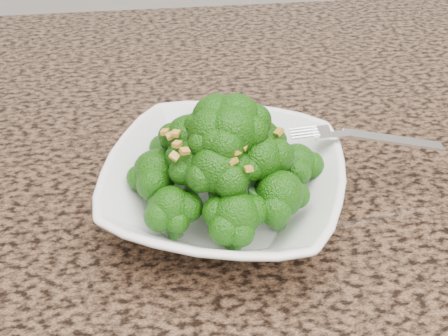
{
  "coord_description": "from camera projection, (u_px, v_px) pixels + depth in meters",
  "views": [
    {
      "loc": [
        -0.18,
        -0.06,
        1.27
      ],
      "look_at": [
        -0.13,
        0.33,
        0.95
      ],
      "focal_mm": 45.0,
      "sensor_mm": 36.0,
      "label": 1
    }
  ],
  "objects": [
    {
      "name": "fork",
      "position": [
        343.0,
        135.0,
        0.53
      ],
      "size": [
        0.17,
        0.03,
        0.01
      ],
      "primitive_type": null,
      "rotation": [
        0.0,
        0.0,
        -0.05
      ],
      "color": "silver",
      "rests_on": "bowl"
    },
    {
      "name": "granite_counter",
      "position": [
        365.0,
        233.0,
        0.53
      ],
      "size": [
        1.64,
        1.04,
        0.03
      ],
      "primitive_type": "cube",
      "color": "brown",
      "rests_on": "cabinet"
    },
    {
      "name": "broccoli_pile",
      "position": [
        224.0,
        130.0,
        0.48
      ],
      "size": [
        0.19,
        0.19,
        0.08
      ],
      "primitive_type": null,
      "color": "#195709",
      "rests_on": "bowl"
    },
    {
      "name": "garlic_topping",
      "position": [
        224.0,
        89.0,
        0.46
      ],
      "size": [
        0.12,
        0.12,
        0.01
      ],
      "primitive_type": null,
      "color": "gold",
      "rests_on": "broccoli_pile"
    },
    {
      "name": "bowl",
      "position": [
        224.0,
        187.0,
        0.52
      ],
      "size": [
        0.27,
        0.27,
        0.05
      ],
      "primitive_type": "imported",
      "rotation": [
        0.0,
        0.0,
        -0.31
      ],
      "color": "white",
      "rests_on": "granite_counter"
    }
  ]
}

